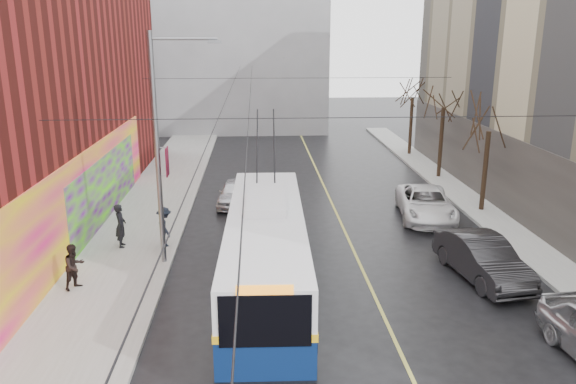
{
  "coord_description": "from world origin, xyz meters",
  "views": [
    {
      "loc": [
        -2.58,
        -11.0,
        8.88
      ],
      "look_at": [
        -1.33,
        10.41,
        2.81
      ],
      "focal_mm": 35.0,
      "sensor_mm": 36.0,
      "label": 1
    }
  ],
  "objects_px": {
    "tree_mid": "(444,95)",
    "pedestrian_a": "(121,226)",
    "pedestrian_c": "(165,227)",
    "parked_car_b": "(482,258)",
    "tree_near": "(490,116)",
    "pedestrian_b": "(74,266)",
    "parked_car_c": "(426,203)",
    "streetlight_pole": "(161,145)",
    "trolleybus": "(266,252)",
    "tree_far": "(413,87)",
    "following_car": "(235,193)"
  },
  "relations": [
    {
      "from": "pedestrian_a",
      "to": "pedestrian_b",
      "type": "height_order",
      "value": "pedestrian_a"
    },
    {
      "from": "following_car",
      "to": "tree_mid",
      "type": "bearing_deg",
      "value": 27.35
    },
    {
      "from": "trolleybus",
      "to": "following_car",
      "type": "xyz_separation_m",
      "value": [
        -1.46,
        10.89,
        -0.93
      ]
    },
    {
      "from": "pedestrian_a",
      "to": "pedestrian_c",
      "type": "relative_size",
      "value": 1.09
    },
    {
      "from": "tree_mid",
      "to": "pedestrian_b",
      "type": "relative_size",
      "value": 4.04
    },
    {
      "from": "tree_mid",
      "to": "pedestrian_a",
      "type": "xyz_separation_m",
      "value": [
        -17.33,
        -11.27,
        -4.17
      ]
    },
    {
      "from": "parked_car_c",
      "to": "pedestrian_a",
      "type": "height_order",
      "value": "pedestrian_a"
    },
    {
      "from": "parked_car_b",
      "to": "parked_car_c",
      "type": "xyz_separation_m",
      "value": [
        0.0,
        7.19,
        -0.05
      ]
    },
    {
      "from": "parked_car_c",
      "to": "pedestrian_b",
      "type": "relative_size",
      "value": 3.3
    },
    {
      "from": "streetlight_pole",
      "to": "parked_car_b",
      "type": "relative_size",
      "value": 1.84
    },
    {
      "from": "streetlight_pole",
      "to": "trolleybus",
      "type": "xyz_separation_m",
      "value": [
        3.85,
        -2.86,
        -3.25
      ]
    },
    {
      "from": "tree_far",
      "to": "parked_car_c",
      "type": "relative_size",
      "value": 1.21
    },
    {
      "from": "tree_far",
      "to": "streetlight_pole",
      "type": "bearing_deg",
      "value": -127.12
    },
    {
      "from": "tree_near",
      "to": "pedestrian_c",
      "type": "relative_size",
      "value": 3.74
    },
    {
      "from": "trolleybus",
      "to": "following_car",
      "type": "distance_m",
      "value": 11.03
    },
    {
      "from": "following_car",
      "to": "pedestrian_a",
      "type": "height_order",
      "value": "pedestrian_a"
    },
    {
      "from": "tree_near",
      "to": "parked_car_c",
      "type": "bearing_deg",
      "value": -165.79
    },
    {
      "from": "tree_mid",
      "to": "parked_car_b",
      "type": "distance_m",
      "value": 15.97
    },
    {
      "from": "streetlight_pole",
      "to": "tree_near",
      "type": "bearing_deg",
      "value": 21.62
    },
    {
      "from": "following_car",
      "to": "pedestrian_b",
      "type": "xyz_separation_m",
      "value": [
        -5.3,
        -10.33,
        0.3
      ]
    },
    {
      "from": "tree_near",
      "to": "following_car",
      "type": "relative_size",
      "value": 1.62
    },
    {
      "from": "trolleybus",
      "to": "pedestrian_c",
      "type": "distance_m",
      "value": 6.25
    },
    {
      "from": "parked_car_c",
      "to": "following_car",
      "type": "bearing_deg",
      "value": 171.02
    },
    {
      "from": "tree_near",
      "to": "pedestrian_b",
      "type": "relative_size",
      "value": 3.87
    },
    {
      "from": "tree_mid",
      "to": "tree_far",
      "type": "bearing_deg",
      "value": 90.0
    },
    {
      "from": "streetlight_pole",
      "to": "following_car",
      "type": "relative_size",
      "value": 2.28
    },
    {
      "from": "tree_mid",
      "to": "parked_car_b",
      "type": "bearing_deg",
      "value": -102.04
    },
    {
      "from": "streetlight_pole",
      "to": "trolleybus",
      "type": "height_order",
      "value": "streetlight_pole"
    },
    {
      "from": "streetlight_pole",
      "to": "pedestrian_a",
      "type": "relative_size",
      "value": 4.81
    },
    {
      "from": "tree_near",
      "to": "parked_car_c",
      "type": "height_order",
      "value": "tree_near"
    },
    {
      "from": "streetlight_pole",
      "to": "trolleybus",
      "type": "relative_size",
      "value": 0.74
    },
    {
      "from": "trolleybus",
      "to": "pedestrian_a",
      "type": "distance_m",
      "value": 7.61
    },
    {
      "from": "tree_near",
      "to": "parked_car_b",
      "type": "distance_m",
      "value": 9.57
    },
    {
      "from": "pedestrian_c",
      "to": "tree_mid",
      "type": "bearing_deg",
      "value": -77.85
    },
    {
      "from": "parked_car_b",
      "to": "tree_near",
      "type": "bearing_deg",
      "value": 59.69
    },
    {
      "from": "parked_car_b",
      "to": "pedestrian_c",
      "type": "height_order",
      "value": "pedestrian_c"
    },
    {
      "from": "pedestrian_c",
      "to": "pedestrian_b",
      "type": "bearing_deg",
      "value": 123.77
    },
    {
      "from": "tree_near",
      "to": "tree_mid",
      "type": "height_order",
      "value": "tree_mid"
    },
    {
      "from": "tree_far",
      "to": "trolleybus",
      "type": "relative_size",
      "value": 0.54
    },
    {
      "from": "pedestrian_c",
      "to": "streetlight_pole",
      "type": "bearing_deg",
      "value": 168.01
    },
    {
      "from": "parked_car_b",
      "to": "parked_car_c",
      "type": "bearing_deg",
      "value": 81.5
    },
    {
      "from": "tree_mid",
      "to": "pedestrian_a",
      "type": "distance_m",
      "value": 21.09
    },
    {
      "from": "trolleybus",
      "to": "pedestrian_a",
      "type": "relative_size",
      "value": 6.53
    },
    {
      "from": "parked_car_c",
      "to": "tree_mid",
      "type": "bearing_deg",
      "value": 75.35
    },
    {
      "from": "trolleybus",
      "to": "pedestrian_b",
      "type": "bearing_deg",
      "value": 176.65
    },
    {
      "from": "parked_car_c",
      "to": "parked_car_b",
      "type": "bearing_deg",
      "value": -82.37
    },
    {
      "from": "pedestrian_b",
      "to": "pedestrian_c",
      "type": "xyz_separation_m",
      "value": [
        2.54,
        4.01,
        0.03
      ]
    },
    {
      "from": "tree_mid",
      "to": "trolleybus",
      "type": "bearing_deg",
      "value": -125.44
    },
    {
      "from": "pedestrian_c",
      "to": "tree_far",
      "type": "bearing_deg",
      "value": -64.2
    },
    {
      "from": "following_car",
      "to": "pedestrian_b",
      "type": "distance_m",
      "value": 11.62
    }
  ]
}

